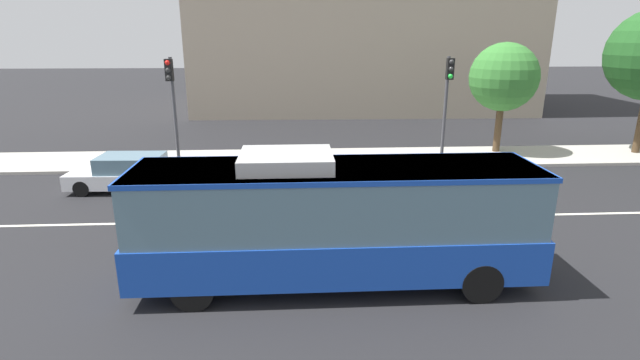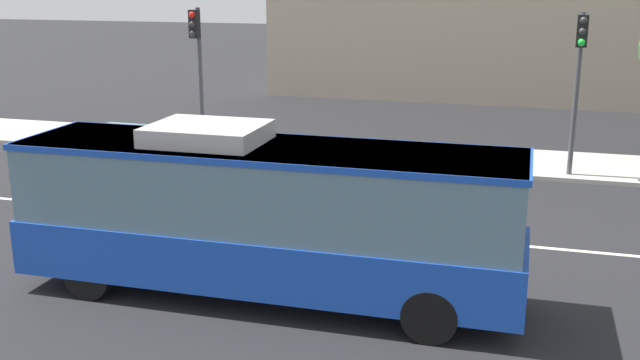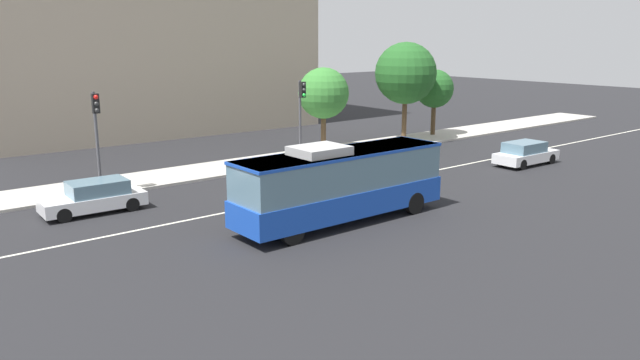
# 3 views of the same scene
# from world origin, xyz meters

# --- Properties ---
(ground_plane) EXTENTS (160.00, 160.00, 0.00)m
(ground_plane) POSITION_xyz_m (0.00, 0.00, 0.00)
(ground_plane) COLOR black
(sidewalk_kerb) EXTENTS (80.00, 3.91, 0.14)m
(sidewalk_kerb) POSITION_xyz_m (0.00, 8.24, 0.07)
(sidewalk_kerb) COLOR #B2ADA3
(sidewalk_kerb) RESTS_ON ground_plane
(lane_centre_line) EXTENTS (76.00, 0.16, 0.01)m
(lane_centre_line) POSITION_xyz_m (0.00, 0.00, 0.01)
(lane_centre_line) COLOR silver
(lane_centre_line) RESTS_ON ground_plane
(transit_bus) EXTENTS (10.01, 2.55, 3.46)m
(transit_bus) POSITION_xyz_m (-2.39, -4.35, 1.81)
(transit_bus) COLOR #1947B7
(transit_bus) RESTS_ON ground_plane
(sedan_white_ahead) EXTENTS (4.56, 1.96, 1.46)m
(sedan_white_ahead) POSITION_xyz_m (-10.18, 3.77, 0.72)
(sedan_white_ahead) COLOR white
(sedan_white_ahead) RESTS_ON ground_plane
(traffic_light_near_corner) EXTENTS (0.33, 0.62, 5.20)m
(traffic_light_near_corner) POSITION_xyz_m (-8.84, 6.70, 3.56)
(traffic_light_near_corner) COLOR #47474C
(traffic_light_near_corner) RESTS_ON ground_plane
(traffic_light_mid_block) EXTENTS (0.32, 0.62, 5.20)m
(traffic_light_mid_block) POSITION_xyz_m (3.83, 6.71, 3.56)
(traffic_light_mid_block) COLOR #47474C
(traffic_light_mid_block) RESTS_ON ground_plane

